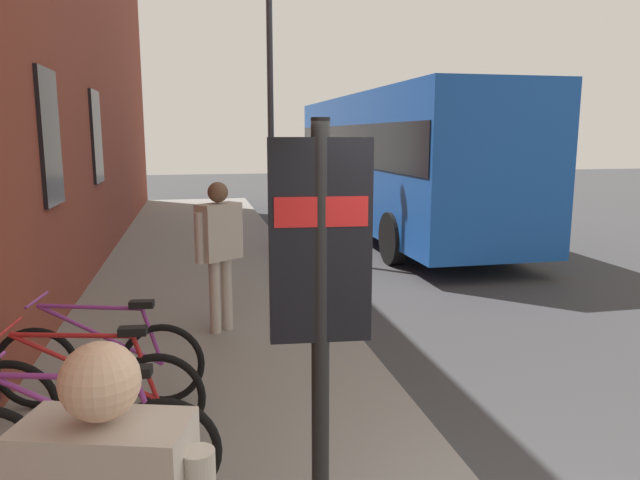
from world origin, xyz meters
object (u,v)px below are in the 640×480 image
Objects in this scene: transit_info_sign at (320,269)px; pedestrian_by_facade at (219,241)px; bicycle_end_of_row at (101,363)px; city_bus at (395,156)px; bicycle_beside_lamp at (85,399)px; bicycle_mid_rack at (78,452)px; street_lamp at (270,89)px.

transit_info_sign is 3.91m from pedestrian_by_facade.
city_bus is (8.79, -5.66, 1.41)m from bicycle_end_of_row.
pedestrian_by_facade reaches higher than bicycle_end_of_row.
bicycle_beside_lamp is 11.16m from city_bus.
bicycle_mid_rack is 1.00× the size of bicycle_beside_lamp.
bicycle_mid_rack is 0.78m from bicycle_beside_lamp.
bicycle_end_of_row is 0.74× the size of transit_info_sign.
street_lamp is (5.00, -1.26, 2.12)m from pedestrian_by_facade.
bicycle_beside_lamp is 0.17× the size of city_bus.
bicycle_end_of_row is at bearing 148.82° from pedestrian_by_facade.
city_bus is at bearing -30.79° from bicycle_beside_lamp.
street_lamp is at bearing 120.96° from city_bus.
city_bus reaches higher than bicycle_end_of_row.
bicycle_mid_rack is 1.00× the size of bicycle_end_of_row.
bicycle_beside_lamp is at bearing 48.40° from transit_info_sign.
bicycle_beside_lamp is 0.32× the size of street_lamp.
pedestrian_by_facade is at bearing 165.81° from street_lamp.
bicycle_beside_lamp is 2.85m from pedestrian_by_facade.
bicycle_end_of_row is 2.23m from pedestrian_by_facade.
pedestrian_by_facade is at bearing 146.81° from city_bus.
bicycle_mid_rack is 0.99× the size of pedestrian_by_facade.
city_bus is at bearing -28.48° from bicycle_mid_rack.
bicycle_mid_rack and bicycle_end_of_row have the same top height.
city_bus is (10.29, -5.58, 1.41)m from bicycle_mid_rack.
transit_info_sign is 9.05m from street_lamp.
transit_info_sign is (-0.55, -1.40, 1.21)m from bicycle_mid_rack.
street_lamp is at bearing -5.65° from transit_info_sign.
transit_info_sign is 0.23× the size of city_bus.
transit_info_sign reaches higher than bicycle_beside_lamp.
bicycle_end_of_row is 2.80m from transit_info_sign.
bicycle_beside_lamp is at bearing 6.48° from bicycle_mid_rack.
pedestrian_by_facade is (1.81, -1.10, 0.70)m from bicycle_end_of_row.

